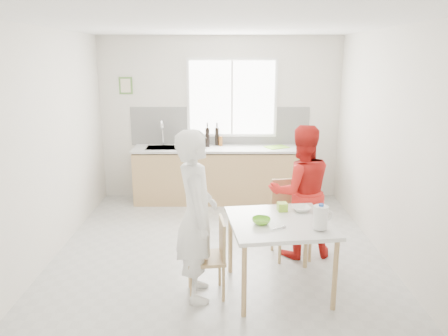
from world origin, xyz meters
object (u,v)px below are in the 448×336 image
object	(u,v)px
person_white	(196,216)
bowl_white	(301,209)
wine_bottle_b	(217,136)
chair_far	(290,215)
chair_left	(212,254)
person_red	(301,192)
bowl_green	(261,221)
wine_bottle_a	(207,137)
dining_table	(279,228)
milk_jug	(321,217)

from	to	relation	value
person_white	bowl_white	world-z (taller)	person_white
wine_bottle_b	chair_far	bearing A→B (deg)	-67.52
chair_left	wine_bottle_b	xyz separation A→B (m)	(0.01, 3.16, 0.63)
chair_left	wine_bottle_b	bearing A→B (deg)	172.41
chair_left	person_red	size ratio (longest dim) A/B	0.50
bowl_green	bowl_white	world-z (taller)	bowl_green
bowl_white	wine_bottle_a	bearing A→B (deg)	112.46
dining_table	wine_bottle_a	size ratio (longest dim) A/B	3.48
bowl_white	wine_bottle_b	bearing A→B (deg)	108.66
chair_left	person_red	distance (m)	1.44
chair_left	bowl_white	distance (m)	1.08
person_red	bowl_green	bearing A→B (deg)	51.82
milk_jug	wine_bottle_b	size ratio (longest dim) A/B	0.81
milk_jug	wine_bottle_a	size ratio (longest dim) A/B	0.76
person_white	wine_bottle_b	distance (m)	3.19
chair_left	bowl_green	bearing A→B (deg)	84.17
bowl_green	bowl_white	xyz separation A→B (m)	(0.46, 0.36, -0.00)
wine_bottle_a	wine_bottle_b	bearing A→B (deg)	41.04
dining_table	person_red	bearing A→B (deg)	67.21
person_red	dining_table	bearing A→B (deg)	59.74
bowl_green	milk_jug	bearing A→B (deg)	-16.29
person_white	wine_bottle_b	size ratio (longest dim) A/B	5.71
dining_table	person_red	size ratio (longest dim) A/B	0.69
bowl_green	wine_bottle_b	xyz separation A→B (m)	(-0.48, 3.15, 0.28)
chair_far	wine_bottle_b	xyz separation A→B (m)	(-0.92, 2.22, 0.56)
chair_far	milk_jug	xyz separation A→B (m)	(0.12, -1.09, 0.39)
bowl_green	wine_bottle_b	bearing A→B (deg)	98.75
chair_left	person_white	world-z (taller)	person_white
chair_far	milk_jug	size ratio (longest dim) A/B	3.80
person_red	wine_bottle_b	bearing A→B (deg)	-72.64
person_red	bowl_white	xyz separation A→B (m)	(-0.09, -0.56, -0.01)
chair_left	milk_jug	world-z (taller)	milk_jug
wine_bottle_a	person_white	bearing A→B (deg)	-89.99
bowl_green	wine_bottle_a	bearing A→B (deg)	101.98
dining_table	bowl_white	bearing A→B (deg)	47.27
bowl_green	milk_jug	world-z (taller)	milk_jug
chair_left	wine_bottle_b	distance (m)	3.23
person_white	wine_bottle_b	xyz separation A→B (m)	(0.15, 3.18, 0.21)
milk_jug	dining_table	bearing A→B (deg)	139.09
wine_bottle_b	milk_jug	bearing A→B (deg)	-72.66
chair_left	wine_bottle_b	size ratio (longest dim) A/B	2.67
person_red	wine_bottle_b	world-z (taller)	person_red
dining_table	chair_far	distance (m)	0.91
chair_far	person_red	xyz separation A→B (m)	(0.11, -0.01, 0.29)
chair_far	person_red	size ratio (longest dim) A/B	0.58
dining_table	milk_jug	distance (m)	0.48
bowl_green	bowl_white	size ratio (longest dim) A/B	0.93
wine_bottle_b	wine_bottle_a	bearing A→B (deg)	-138.96
person_white	wine_bottle_a	xyz separation A→B (m)	(-0.00, 3.05, 0.22)
chair_far	person_white	size ratio (longest dim) A/B	0.54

